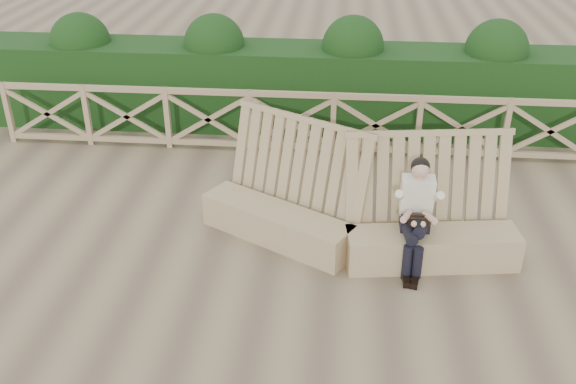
{
  "coord_description": "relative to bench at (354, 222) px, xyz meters",
  "views": [
    {
      "loc": [
        0.88,
        -6.59,
        4.74
      ],
      "look_at": [
        0.24,
        0.4,
        0.9
      ],
      "focal_mm": 40.0,
      "sensor_mm": 36.0,
      "label": 1
    }
  ],
  "objects": [
    {
      "name": "woman",
      "position": [
        0.75,
        -0.28,
        0.37
      ],
      "size": [
        0.4,
        0.86,
        1.43
      ],
      "rotation": [
        0.0,
        0.0,
        0.01
      ],
      "color": "black",
      "rests_on": "ground"
    },
    {
      "name": "guardrail",
      "position": [
        -1.08,
        2.91,
        0.15
      ],
      "size": [
        10.1,
        0.09,
        1.1
      ],
      "color": "#896B50",
      "rests_on": "ground"
    },
    {
      "name": "ground",
      "position": [
        -1.08,
        -0.59,
        -0.4
      ],
      "size": [
        60.0,
        60.0,
        0.0
      ],
      "primitive_type": "plane",
      "color": "brown",
      "rests_on": "ground"
    },
    {
      "name": "bench",
      "position": [
        0.0,
        0.0,
        0.0
      ],
      "size": [
        4.17,
        1.75,
        1.6
      ],
      "rotation": [
        0.0,
        0.0,
        -0.23
      ],
      "color": "#9E815A",
      "rests_on": "ground"
    },
    {
      "name": "hedge",
      "position": [
        -1.08,
        4.11,
        0.35
      ],
      "size": [
        12.0,
        1.2,
        1.5
      ],
      "primitive_type": "cube",
      "color": "black",
      "rests_on": "ground"
    }
  ]
}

